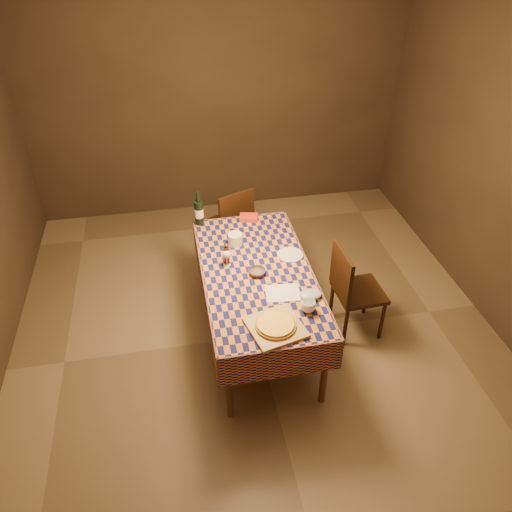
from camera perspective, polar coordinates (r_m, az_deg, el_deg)
name	(u,v)px	position (r m, az deg, el deg)	size (l,w,h in m)	color
room	(257,214)	(3.94, 0.14, 4.85)	(5.00, 5.10, 2.70)	brown
dining_table	(257,279)	(4.32, 0.13, -2.59)	(0.94, 1.84, 0.77)	brown
cutting_board	(276,327)	(3.75, 2.25, -8.13)	(0.39, 0.39, 0.02)	tan
pizza	(276,325)	(3.73, 2.26, -7.84)	(0.33, 0.33, 0.03)	#A45F1B
pepper_mill	(227,254)	(4.32, -3.36, 0.18)	(0.06, 0.06, 0.21)	#4D1D12
bowl	(257,272)	(4.23, 0.11, -1.85)	(0.15, 0.15, 0.05)	#59424B
wine_glass	(227,255)	(4.29, -3.37, 0.13)	(0.08, 0.08, 0.15)	white
wine_bottle	(199,212)	(4.86, -6.54, 5.00)	(0.09, 0.09, 0.35)	black
deli_tub	(235,239)	(4.58, -2.40, 1.93)	(0.13, 0.13, 0.11)	silver
takeout_container	(249,218)	(4.95, -0.84, 4.41)	(0.18, 0.12, 0.04)	red
white_plate	(290,255)	(4.47, 3.92, 0.14)	(0.23, 0.23, 0.01)	silver
tumbler	(308,306)	(3.89, 6.00, -5.73)	(0.12, 0.12, 0.09)	white
flour_patch	(283,293)	(4.06, 3.07, -4.21)	(0.28, 0.21, 0.00)	silver
flour_bag	(311,294)	(4.03, 6.27, -4.39)	(0.18, 0.14, 0.05)	#97A6C2
chair_far	(231,223)	(5.38, -2.84, 3.83)	(0.56, 0.56, 0.93)	black
chair_right	(351,287)	(4.58, 10.86, -3.51)	(0.45, 0.44, 0.93)	black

